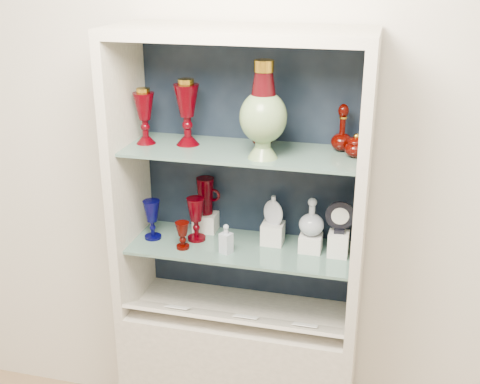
% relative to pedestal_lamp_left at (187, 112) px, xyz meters
% --- Properties ---
extents(wall_back, '(3.50, 0.02, 2.80)m').
position_rel_pedestal_lamp_left_xyz_m(wall_back, '(0.23, 0.18, -0.20)').
color(wall_back, white).
rests_on(wall_back, ground).
extents(cabinet_base, '(1.00, 0.40, 0.75)m').
position_rel_pedestal_lamp_left_xyz_m(cabinet_base, '(0.23, -0.04, -1.23)').
color(cabinet_base, '#B9B09E').
rests_on(cabinet_base, ground).
extents(cabinet_back_panel, '(0.98, 0.02, 1.15)m').
position_rel_pedestal_lamp_left_xyz_m(cabinet_back_panel, '(0.23, 0.15, -0.28)').
color(cabinet_back_panel, black).
rests_on(cabinet_back_panel, cabinet_base).
extents(cabinet_side_left, '(0.04, 0.40, 1.15)m').
position_rel_pedestal_lamp_left_xyz_m(cabinet_side_left, '(-0.25, -0.04, -0.28)').
color(cabinet_side_left, '#B9B09E').
rests_on(cabinet_side_left, cabinet_base).
extents(cabinet_side_right, '(0.04, 0.40, 1.15)m').
position_rel_pedestal_lamp_left_xyz_m(cabinet_side_right, '(0.71, -0.04, -0.28)').
color(cabinet_side_right, '#B9B09E').
rests_on(cabinet_side_right, cabinet_base).
extents(cabinet_top_cap, '(1.00, 0.40, 0.04)m').
position_rel_pedestal_lamp_left_xyz_m(cabinet_top_cap, '(0.23, -0.04, 0.32)').
color(cabinet_top_cap, '#B9B09E').
rests_on(cabinet_top_cap, cabinet_side_left).
extents(shelf_lower, '(0.92, 0.34, 0.01)m').
position_rel_pedestal_lamp_left_xyz_m(shelf_lower, '(0.23, -0.02, -0.56)').
color(shelf_lower, slate).
rests_on(shelf_lower, cabinet_side_left).
extents(shelf_upper, '(0.92, 0.34, 0.01)m').
position_rel_pedestal_lamp_left_xyz_m(shelf_upper, '(0.23, -0.02, -0.14)').
color(shelf_upper, slate).
rests_on(shelf_upper, cabinet_side_left).
extents(label_ledge, '(0.92, 0.17, 0.09)m').
position_rel_pedestal_lamp_left_xyz_m(label_ledge, '(0.23, -0.15, -0.82)').
color(label_ledge, '#B9B09E').
rests_on(label_ledge, cabinet_base).
extents(label_card_0, '(0.10, 0.06, 0.03)m').
position_rel_pedestal_lamp_left_xyz_m(label_card_0, '(-0.02, -0.15, -0.81)').
color(label_card_0, white).
rests_on(label_card_0, label_ledge).
extents(label_card_1, '(0.10, 0.06, 0.03)m').
position_rel_pedestal_lamp_left_xyz_m(label_card_1, '(0.28, -0.15, -0.81)').
color(label_card_1, white).
rests_on(label_card_1, label_ledge).
extents(label_card_2, '(0.10, 0.06, 0.03)m').
position_rel_pedestal_lamp_left_xyz_m(label_card_2, '(0.53, -0.15, -0.81)').
color(label_card_2, white).
rests_on(label_card_2, label_ledge).
extents(pedestal_lamp_left, '(0.11, 0.11, 0.26)m').
position_rel_pedestal_lamp_left_xyz_m(pedestal_lamp_left, '(0.00, 0.00, 0.00)').
color(pedestal_lamp_left, '#470006').
rests_on(pedestal_lamp_left, shelf_upper).
extents(pedestal_lamp_right, '(0.11, 0.11, 0.23)m').
position_rel_pedestal_lamp_left_xyz_m(pedestal_lamp_right, '(-0.17, -0.03, -0.02)').
color(pedestal_lamp_right, '#470006').
rests_on(pedestal_lamp_right, shelf_upper).
extents(enamel_urn, '(0.21, 0.21, 0.37)m').
position_rel_pedestal_lamp_left_xyz_m(enamel_urn, '(0.33, -0.10, 0.05)').
color(enamel_urn, '#094E25').
rests_on(enamel_urn, shelf_upper).
extents(ruby_decanter_a, '(0.11, 0.11, 0.22)m').
position_rel_pedestal_lamp_left_xyz_m(ruby_decanter_a, '(0.30, 0.04, -0.02)').
color(ruby_decanter_a, '#3E0501').
rests_on(ruby_decanter_a, shelf_upper).
extents(ruby_decanter_b, '(0.10, 0.10, 0.20)m').
position_rel_pedestal_lamp_left_xyz_m(ruby_decanter_b, '(0.61, 0.06, -0.03)').
color(ruby_decanter_b, '#3E0501').
rests_on(ruby_decanter_b, shelf_upper).
extents(lidded_bowl, '(0.08, 0.08, 0.09)m').
position_rel_pedestal_lamp_left_xyz_m(lidded_bowl, '(0.67, -0.00, -0.09)').
color(lidded_bowl, '#3E0501').
rests_on(lidded_bowl, shelf_upper).
extents(cobalt_goblet, '(0.09, 0.09, 0.17)m').
position_rel_pedestal_lamp_left_xyz_m(cobalt_goblet, '(-0.16, -0.04, -0.47)').
color(cobalt_goblet, '#05043C').
rests_on(cobalt_goblet, shelf_lower).
extents(ruby_goblet_tall, '(0.09, 0.09, 0.19)m').
position_rel_pedestal_lamp_left_xyz_m(ruby_goblet_tall, '(0.03, -0.01, -0.46)').
color(ruby_goblet_tall, '#470006').
rests_on(ruby_goblet_tall, shelf_lower).
extents(ruby_goblet_small, '(0.07, 0.07, 0.12)m').
position_rel_pedestal_lamp_left_xyz_m(ruby_goblet_small, '(-0.00, -0.10, -0.49)').
color(ruby_goblet_small, '#3E0501').
rests_on(ruby_goblet_small, shelf_lower).
extents(riser_ruby_pitcher, '(0.10, 0.10, 0.08)m').
position_rel_pedestal_lamp_left_xyz_m(riser_ruby_pitcher, '(0.04, 0.10, -0.51)').
color(riser_ruby_pitcher, silver).
rests_on(riser_ruby_pitcher, shelf_lower).
extents(ruby_pitcher, '(0.13, 0.09, 0.16)m').
position_rel_pedestal_lamp_left_xyz_m(ruby_pitcher, '(0.04, 0.10, -0.39)').
color(ruby_pitcher, '#470006').
rests_on(ruby_pitcher, riser_ruby_pitcher).
extents(clear_square_bottle, '(0.06, 0.06, 0.13)m').
position_rel_pedestal_lamp_left_xyz_m(clear_square_bottle, '(0.18, -0.09, -0.49)').
color(clear_square_bottle, '#A0AAB9').
rests_on(clear_square_bottle, shelf_lower).
extents(riser_flat_flask, '(0.09, 0.09, 0.09)m').
position_rel_pedestal_lamp_left_xyz_m(riser_flat_flask, '(0.35, 0.04, -0.51)').
color(riser_flat_flask, silver).
rests_on(riser_flat_flask, shelf_lower).
extents(flat_flask, '(0.10, 0.07, 0.13)m').
position_rel_pedestal_lamp_left_xyz_m(flat_flask, '(0.35, 0.04, -0.40)').
color(flat_flask, silver).
rests_on(flat_flask, riser_flat_flask).
extents(riser_clear_round_decanter, '(0.09, 0.09, 0.07)m').
position_rel_pedestal_lamp_left_xyz_m(riser_clear_round_decanter, '(0.51, 0.01, -0.52)').
color(riser_clear_round_decanter, silver).
rests_on(riser_clear_round_decanter, shelf_lower).
extents(clear_round_decanter, '(0.12, 0.12, 0.15)m').
position_rel_pedestal_lamp_left_xyz_m(clear_round_decanter, '(0.51, 0.01, -0.41)').
color(clear_round_decanter, '#A0AAB9').
rests_on(clear_round_decanter, riser_clear_round_decanter).
extents(riser_cameo_medallion, '(0.08, 0.08, 0.10)m').
position_rel_pedestal_lamp_left_xyz_m(riser_cameo_medallion, '(0.63, -0.01, -0.50)').
color(riser_cameo_medallion, silver).
rests_on(riser_cameo_medallion, shelf_lower).
extents(cameo_medallion, '(0.12, 0.05, 0.14)m').
position_rel_pedestal_lamp_left_xyz_m(cameo_medallion, '(0.63, -0.01, -0.38)').
color(cameo_medallion, black).
rests_on(cameo_medallion, riser_cameo_medallion).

